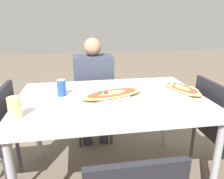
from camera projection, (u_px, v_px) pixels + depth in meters
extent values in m
cube|color=silver|center=(111.00, 100.00, 1.65)|extent=(1.40, 0.95, 0.04)
cylinder|color=#99999E|center=(215.00, 169.00, 1.48)|extent=(0.05, 0.05, 0.73)
cylinder|color=#99999E|center=(37.00, 126.00, 2.06)|extent=(0.05, 0.05, 0.73)
cylinder|color=#99999E|center=(166.00, 116.00, 2.27)|extent=(0.05, 0.05, 0.73)
cube|color=black|center=(94.00, 102.00, 2.42)|extent=(0.40, 0.40, 0.04)
cube|color=black|center=(92.00, 78.00, 2.52)|extent=(0.38, 0.03, 0.41)
cylinder|color=#38383D|center=(111.00, 127.00, 2.36)|extent=(0.03, 0.03, 0.42)
cylinder|color=#38383D|center=(80.00, 129.00, 2.31)|extent=(0.03, 0.03, 0.42)
cylinder|color=#38383D|center=(107.00, 113.00, 2.68)|extent=(0.03, 0.03, 0.42)
cylinder|color=#38383D|center=(79.00, 115.00, 2.63)|extent=(0.03, 0.03, 0.42)
cube|color=black|center=(7.00, 113.00, 1.61)|extent=(0.03, 0.38, 0.41)
cylinder|color=#38383D|center=(19.00, 153.00, 1.91)|extent=(0.03, 0.03, 0.42)
cube|color=black|center=(224.00, 129.00, 1.84)|extent=(0.40, 0.40, 0.04)
cube|color=black|center=(208.00, 106.00, 1.74)|extent=(0.03, 0.38, 0.41)
cylinder|color=#38383D|center=(192.00, 143.00, 2.05)|extent=(0.03, 0.03, 0.42)
cylinder|color=#38383D|center=(214.00, 167.00, 1.73)|extent=(0.03, 0.03, 0.42)
cylinder|color=#2D2D38|center=(104.00, 124.00, 2.38)|extent=(0.10, 0.10, 0.46)
cylinder|color=#2D2D38|center=(87.00, 125.00, 2.35)|extent=(0.10, 0.10, 0.46)
cube|color=#333847|center=(93.00, 79.00, 2.31)|extent=(0.41, 0.26, 0.50)
sphere|color=#997056|center=(92.00, 47.00, 2.20)|extent=(0.18, 0.18, 0.18)
cylinder|color=white|center=(112.00, 96.00, 1.65)|extent=(0.27, 0.27, 0.01)
ellipsoid|color=#E0AD66|center=(112.00, 94.00, 1.65)|extent=(0.53, 0.34, 0.02)
ellipsoid|color=#B24223|center=(112.00, 93.00, 1.65)|extent=(0.44, 0.28, 0.01)
sphere|color=beige|center=(111.00, 94.00, 1.60)|extent=(0.03, 0.03, 0.03)
sphere|color=beige|center=(120.00, 91.00, 1.66)|extent=(0.02, 0.02, 0.02)
sphere|color=#335928|center=(100.00, 93.00, 1.62)|extent=(0.03, 0.03, 0.03)
sphere|color=maroon|center=(106.00, 93.00, 1.62)|extent=(0.03, 0.03, 0.03)
cylinder|color=#1E47B2|center=(62.00, 88.00, 1.66)|extent=(0.07, 0.07, 0.12)
cylinder|color=silver|center=(61.00, 80.00, 1.64)|extent=(0.06, 0.06, 0.00)
cylinder|color=#E0DB7F|center=(15.00, 108.00, 1.29)|extent=(0.08, 0.08, 0.13)
cylinder|color=white|center=(182.00, 90.00, 1.77)|extent=(0.26, 0.26, 0.01)
ellipsoid|color=#E0AD66|center=(182.00, 88.00, 1.77)|extent=(0.25, 0.42, 0.02)
ellipsoid|color=#B24223|center=(182.00, 88.00, 1.77)|extent=(0.21, 0.34, 0.01)
sphere|color=beige|center=(179.00, 88.00, 1.74)|extent=(0.02, 0.02, 0.02)
sphere|color=beige|center=(177.00, 85.00, 1.80)|extent=(0.03, 0.03, 0.03)
sphere|color=#335928|center=(190.00, 89.00, 1.72)|extent=(0.02, 0.02, 0.02)
sphere|color=beige|center=(172.00, 85.00, 1.81)|extent=(0.03, 0.03, 0.03)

